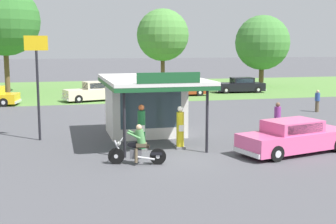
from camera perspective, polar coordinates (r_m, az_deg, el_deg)
ground_plane at (r=18.81m, az=0.96°, el=-5.67°), size 300.00×300.00×0.00m
grass_verge_strip at (r=48.08m, az=-8.32°, el=2.86°), size 120.00×24.00×0.01m
service_station_kiosk at (r=22.87m, az=-2.76°, el=1.42°), size 4.47×6.96×3.51m
gas_pump_nearside at (r=19.66m, az=-3.39°, el=-2.26°), size 0.44×0.44×2.05m
gas_pump_offside at (r=20.06m, az=1.56°, el=-2.21°), size 0.44×0.44×1.93m
motorcycle_with_rider at (r=17.47m, az=-3.85°, el=-4.58°), size 2.22×0.86×1.58m
featured_classic_sedan at (r=20.05m, az=15.82°, el=-3.14°), size 5.59×2.96×1.44m
parked_car_back_row_far_left at (r=38.15m, az=-9.15°, el=2.52°), size 5.62×3.05×1.63m
parked_car_back_row_left at (r=45.04m, az=9.13°, el=3.34°), size 5.12×2.20×1.48m
parked_car_second_row_spare at (r=41.63m, az=1.66°, el=3.09°), size 4.89×2.08×1.59m
bystander_leaning_by_kiosk at (r=32.94m, az=18.47°, el=1.40°), size 0.34×0.34×1.54m
bystander_chatting_near_pumps at (r=23.90m, az=13.75°, el=-0.69°), size 0.34×0.34×1.69m
tree_oak_centre at (r=48.75m, az=-0.78°, el=9.69°), size 5.60×5.60×8.54m
tree_oak_distant_spare at (r=52.11m, az=11.97°, el=8.55°), size 6.12×6.12×8.01m
tree_oak_right at (r=46.50m, az=-20.11°, el=10.86°), size 6.75×6.75×10.36m
roadside_pole_sign at (r=22.45m, az=-16.32°, el=5.16°), size 1.10×0.12×5.06m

